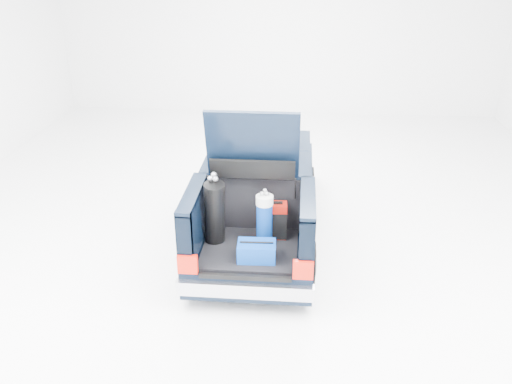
# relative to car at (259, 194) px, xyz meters

# --- Properties ---
(ground) EXTENTS (14.00, 14.00, 0.00)m
(ground) POSITION_rel_car_xyz_m (0.00, -0.11, -0.67)
(ground) COLOR white
(ground) RESTS_ON ground
(car) EXTENTS (1.87, 4.65, 2.47)m
(car) POSITION_rel_car_xyz_m (0.00, 0.00, 0.00)
(car) COLOR black
(car) RESTS_ON ground
(red_suitcase) EXTENTS (0.35, 0.24, 0.56)m
(red_suitcase) POSITION_rel_car_xyz_m (0.32, -1.25, 0.19)
(red_suitcase) COLOR #7F0B04
(red_suitcase) RESTS_ON car
(black_golf_bag) EXTENTS (0.40, 0.48, 1.05)m
(black_golf_bag) POSITION_rel_car_xyz_m (-0.50, -1.48, 0.40)
(black_golf_bag) COLOR black
(black_golf_bag) RESTS_ON car
(blue_golf_bag) EXTENTS (0.30, 0.30, 0.81)m
(blue_golf_bag) POSITION_rel_car_xyz_m (0.19, -1.39, 0.29)
(blue_golf_bag) COLOR black
(blue_golf_bag) RESTS_ON car
(blue_duffel) EXTENTS (0.52, 0.35, 0.27)m
(blue_duffel) POSITION_rel_car_xyz_m (0.12, -1.87, 0.05)
(blue_duffel) COLOR navy
(blue_duffel) RESTS_ON car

